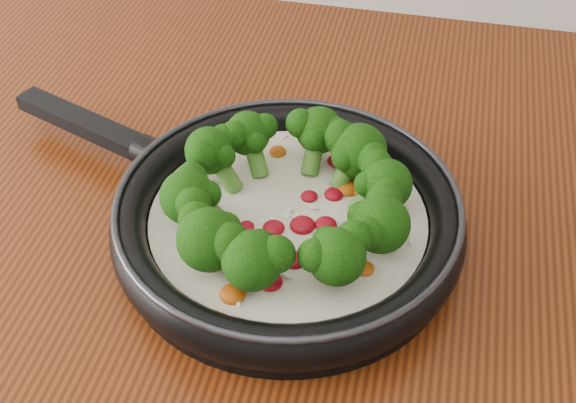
# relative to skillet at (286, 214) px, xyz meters

# --- Properties ---
(skillet) EXTENTS (0.52, 0.41, 0.09)m
(skillet) POSITION_rel_skillet_xyz_m (0.00, 0.00, 0.00)
(skillet) COLOR black
(skillet) RESTS_ON counter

